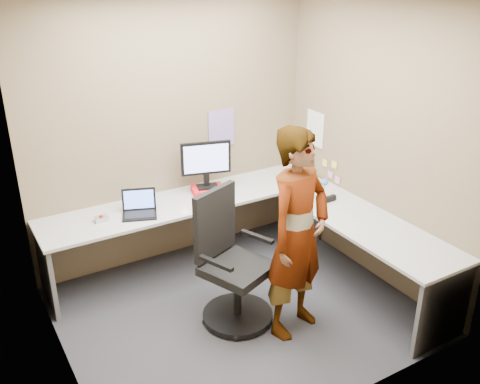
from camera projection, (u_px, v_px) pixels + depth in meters
ground at (239, 311)px, 4.86m from camera, size 3.00×3.00×0.00m
wall_back at (172, 131)px, 5.33m from camera, size 3.00×0.00×3.00m
wall_right at (376, 143)px, 5.01m from camera, size 0.00×2.70×2.70m
wall_left at (47, 215)px, 3.61m from camera, size 0.00×2.70×2.70m
desk at (257, 225)px, 5.13m from camera, size 2.98×2.58×0.73m
paper_ream at (208, 190)px, 5.46m from camera, size 0.37×0.31×0.06m
monitor at (206, 161)px, 5.35m from camera, size 0.50×0.21×0.48m
laptop at (139, 208)px, 5.01m from camera, size 0.39×0.36×0.22m
trackball_mouse at (101, 219)px, 4.88m from camera, size 0.12×0.08×0.07m
origami at (183, 209)px, 5.06m from camera, size 0.10×0.10×0.06m
stapler at (329, 199)px, 5.27m from camera, size 0.15×0.05×0.05m
flower at (324, 186)px, 5.28m from camera, size 0.07×0.07×0.22m
calendar_purple at (221, 128)px, 5.60m from camera, size 0.30×0.01×0.40m
calendar_white at (315, 129)px, 5.75m from camera, size 0.01×0.28×0.38m
sticky_note_a at (334, 165)px, 5.60m from camera, size 0.01×0.07×0.07m
sticky_note_b at (330, 175)px, 5.69m from camera, size 0.01×0.07×0.07m
sticky_note_c at (337, 180)px, 5.60m from camera, size 0.01×0.07×0.07m
sticky_note_d at (325, 163)px, 5.73m from camera, size 0.01×0.07×0.07m
office_chair at (231, 270)px, 4.59m from camera, size 0.68×0.67×1.17m
person at (298, 234)px, 4.30m from camera, size 0.75×0.61×1.80m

